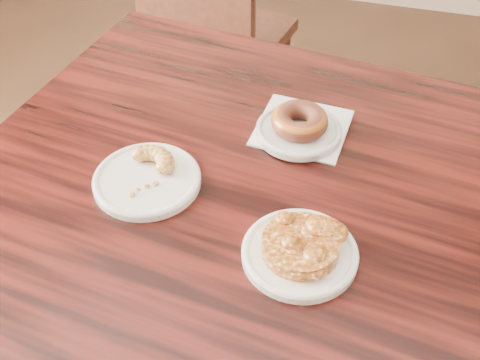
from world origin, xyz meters
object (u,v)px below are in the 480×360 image
(chair_far, at_px, (222,37))
(cruller_fragment, at_px, (146,172))
(glazed_donut, at_px, (300,121))
(cafe_table, at_px, (236,327))
(apple_fritter, at_px, (301,243))

(chair_far, relative_size, cruller_fragment, 8.65)
(glazed_donut, relative_size, cruller_fragment, 0.98)
(cafe_table, xyz_separation_m, chair_far, (-0.32, 0.97, 0.08))
(apple_fritter, bearing_deg, glazed_donut, 101.70)
(cafe_table, height_order, cruller_fragment, cruller_fragment)
(glazed_donut, height_order, cruller_fragment, glazed_donut)
(chair_far, distance_m, apple_fritter, 1.20)
(chair_far, bearing_deg, cafe_table, 119.09)
(cafe_table, height_order, apple_fritter, apple_fritter)
(glazed_donut, distance_m, cruller_fragment, 0.29)
(cruller_fragment, bearing_deg, apple_fritter, -17.46)
(cafe_table, relative_size, apple_fritter, 6.31)
(apple_fritter, distance_m, cruller_fragment, 0.29)
(cafe_table, bearing_deg, cruller_fragment, -171.06)
(chair_far, distance_m, cruller_fragment, 1.04)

